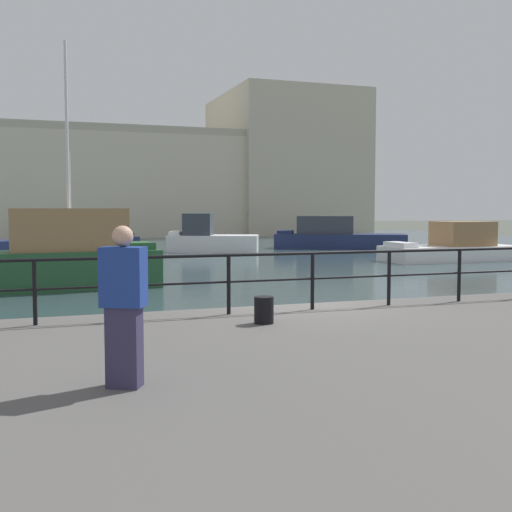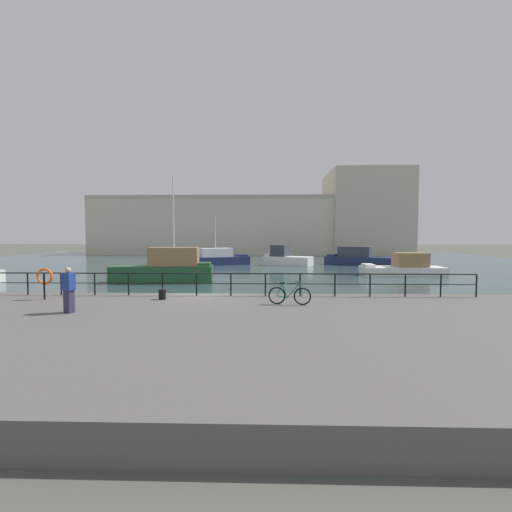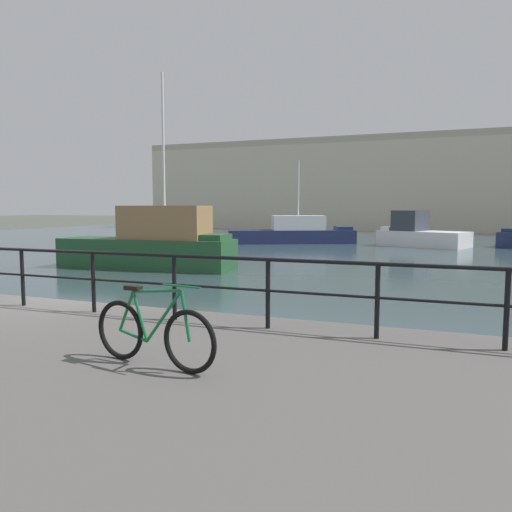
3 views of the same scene
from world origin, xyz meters
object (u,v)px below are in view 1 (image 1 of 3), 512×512
(harbor_building, at_px, (148,180))
(standing_person, at_px, (124,305))
(moored_blue_motorboat, at_px, (66,242))
(moored_small_launch, at_px, (209,238))
(moored_harbor_tender, at_px, (454,247))
(mooring_bollard, at_px, (264,310))
(moored_red_daysailer, at_px, (51,258))
(moored_white_yacht, at_px, (335,237))

(harbor_building, relative_size, standing_person, 33.57)
(moored_blue_motorboat, distance_m, standing_person, 31.76)
(moored_small_launch, xyz_separation_m, standing_person, (-9.45, -31.99, 0.81))
(moored_harbor_tender, relative_size, mooring_bollard, 16.13)
(harbor_building, height_order, mooring_bollard, harbor_building)
(moored_red_daysailer, xyz_separation_m, moored_white_yacht, (18.69, 16.95, -0.25))
(moored_white_yacht, bearing_deg, moored_red_daysailer, 67.92)
(moored_harbor_tender, xyz_separation_m, moored_small_launch, (-10.05, 11.15, 0.12))
(moored_white_yacht, height_order, mooring_bollard, moored_white_yacht)
(moored_harbor_tender, relative_size, moored_small_launch, 1.16)
(moored_small_launch, bearing_deg, harbor_building, -70.04)
(moored_red_daysailer, bearing_deg, standing_person, -92.45)
(moored_white_yacht, bearing_deg, moored_harbor_tender, 121.85)
(harbor_building, distance_m, moored_blue_motorboat, 29.91)
(moored_small_launch, bearing_deg, moored_white_yacht, -157.34)
(moored_blue_motorboat, distance_m, moored_small_launch, 8.65)
(moored_harbor_tender, bearing_deg, mooring_bollard, 46.59)
(mooring_bollard, bearing_deg, standing_person, -131.23)
(moored_harbor_tender, relative_size, standing_person, 4.20)
(moored_blue_motorboat, distance_m, moored_red_daysailer, 16.61)
(moored_harbor_tender, bearing_deg, moored_blue_motorboat, -30.23)
(harbor_building, xyz_separation_m, moored_red_daysailer, (-10.74, -44.49, -4.60))
(moored_small_launch, bearing_deg, moored_red_daysailer, 81.43)
(standing_person, bearing_deg, moored_white_yacht, -2.70)
(moored_harbor_tender, height_order, moored_white_yacht, moored_white_yacht)
(mooring_bollard, height_order, standing_person, standing_person)
(moored_small_launch, relative_size, moored_red_daysailer, 0.76)
(moored_small_launch, relative_size, mooring_bollard, 13.95)
(moored_blue_motorboat, relative_size, mooring_bollard, 20.86)
(moored_red_daysailer, bearing_deg, mooring_bollard, -79.94)
(moored_white_yacht, xyz_separation_m, standing_person, (-18.29, -32.12, 0.84))
(moored_harbor_tender, xyz_separation_m, standing_person, (-19.51, -20.84, 0.93))
(harbor_building, distance_m, standing_person, 60.68)
(moored_harbor_tender, height_order, mooring_bollard, moored_harbor_tender)
(moored_small_launch, xyz_separation_m, moored_red_daysailer, (-9.85, -16.82, 0.23))
(moored_red_daysailer, relative_size, mooring_bollard, 18.40)
(moored_red_daysailer, distance_m, standing_person, 15.19)
(moored_blue_motorboat, distance_m, mooring_bollard, 28.79)
(moored_white_yacht, bearing_deg, moored_small_launch, 26.58)
(moored_red_daysailer, distance_m, moored_white_yacht, 25.24)
(standing_person, bearing_deg, mooring_bollard, -14.27)
(moored_white_yacht, distance_m, standing_person, 36.98)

